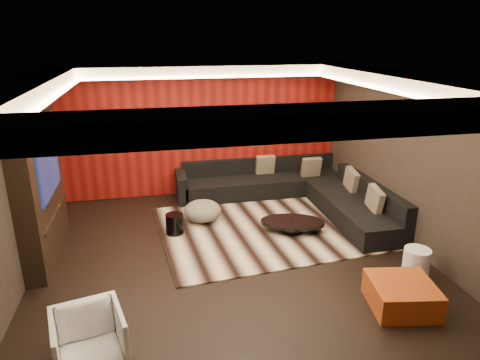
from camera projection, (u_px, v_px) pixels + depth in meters
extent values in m
cube|color=black|center=(230.00, 254.00, 6.96)|extent=(6.00, 6.00, 0.02)
cube|color=silver|center=(228.00, 77.00, 6.05)|extent=(6.00, 6.00, 0.02)
cube|color=black|center=(203.00, 131.00, 9.29)|extent=(6.00, 0.02, 2.80)
cube|color=black|center=(15.00, 186.00, 5.90)|extent=(0.02, 6.00, 2.80)
cube|color=black|center=(406.00, 160.00, 7.11)|extent=(0.02, 6.00, 2.80)
cube|color=#6B0C0A|center=(203.00, 131.00, 9.25)|extent=(5.98, 0.05, 2.78)
cube|color=silver|center=(203.00, 71.00, 8.58)|extent=(6.00, 0.60, 0.22)
cube|color=silver|center=(289.00, 122.00, 3.59)|extent=(6.00, 0.60, 0.22)
cube|color=silver|center=(24.00, 91.00, 5.54)|extent=(0.60, 4.80, 0.22)
cube|color=silver|center=(399.00, 82.00, 6.63)|extent=(0.60, 4.80, 0.22)
cube|color=#FFD899|center=(206.00, 77.00, 8.30)|extent=(4.80, 0.08, 0.04)
cube|color=#FFD899|center=(277.00, 125.00, 3.93)|extent=(4.80, 0.08, 0.04)
cube|color=#FFD899|center=(53.00, 97.00, 5.64)|extent=(0.08, 4.80, 0.04)
cube|color=#FFD899|center=(379.00, 88.00, 6.59)|extent=(0.08, 4.80, 0.04)
cube|color=black|center=(40.00, 191.00, 6.58)|extent=(0.30, 2.00, 2.20)
cube|color=black|center=(48.00, 169.00, 6.50)|extent=(0.04, 1.30, 0.80)
cube|color=black|center=(55.00, 214.00, 6.74)|extent=(0.04, 1.60, 0.04)
cube|color=beige|center=(270.00, 227.00, 7.92)|extent=(4.25, 3.34, 0.02)
cylinder|color=black|center=(292.00, 226.00, 7.71)|extent=(1.43, 1.43, 0.19)
cylinder|color=black|center=(175.00, 224.00, 7.58)|extent=(0.38, 0.38, 0.37)
ellipsoid|color=beige|center=(203.00, 211.00, 8.10)|extent=(0.93, 0.93, 0.39)
cylinder|color=white|center=(416.00, 264.00, 6.19)|extent=(0.47, 0.47, 0.47)
cube|color=#9C2C14|center=(402.00, 295.00, 5.55)|extent=(0.92, 0.92, 0.35)
imported|color=silver|center=(89.00, 341.00, 4.49)|extent=(0.86, 0.88, 0.66)
cube|color=black|center=(263.00, 185.00, 9.50)|extent=(3.50, 0.90, 0.40)
cube|color=black|center=(259.00, 165.00, 9.70)|extent=(3.50, 0.20, 0.35)
cube|color=black|center=(353.00, 211.00, 8.15)|extent=(0.90, 2.60, 0.40)
cube|color=black|center=(372.00, 191.00, 8.10)|extent=(0.20, 2.60, 0.35)
cube|color=black|center=(182.00, 187.00, 9.11)|extent=(0.20, 0.90, 0.60)
cube|color=beige|center=(311.00, 167.00, 9.40)|extent=(0.42, 0.20, 0.44)
cube|color=beige|center=(265.00, 165.00, 9.57)|extent=(0.42, 0.20, 0.44)
cube|color=beige|center=(351.00, 180.00, 8.57)|extent=(0.12, 0.50, 0.50)
cube|color=beige|center=(375.00, 199.00, 7.56)|extent=(0.12, 0.50, 0.50)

